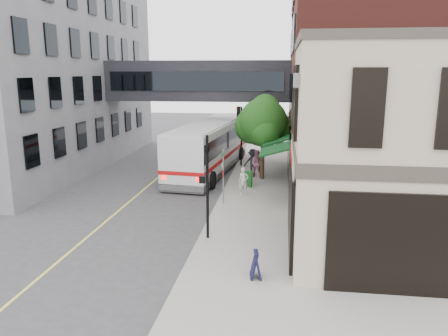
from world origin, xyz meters
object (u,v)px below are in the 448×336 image
(bus, at_px, (210,145))
(newspaper_box, at_px, (248,179))
(sandwich_board, at_px, (256,265))
(pedestrian_c, at_px, (253,163))
(pedestrian_b, at_px, (257,164))
(pedestrian_a, at_px, (244,181))

(bus, relative_size, newspaper_box, 13.58)
(sandwich_board, bearing_deg, bus, 96.65)
(pedestrian_c, height_order, newspaper_box, pedestrian_c)
(pedestrian_b, distance_m, newspaper_box, 2.56)
(pedestrian_a, height_order, sandwich_board, pedestrian_a)
(pedestrian_b, bearing_deg, newspaper_box, -93.16)
(bus, bearing_deg, pedestrian_c, -28.59)
(pedestrian_a, relative_size, pedestrian_c, 0.85)
(pedestrian_c, xyz_separation_m, sandwich_board, (1.19, -15.07, -0.46))
(pedestrian_a, xyz_separation_m, pedestrian_b, (0.54, 4.39, 0.13))
(newspaper_box, distance_m, sandwich_board, 12.40)
(pedestrian_b, distance_m, pedestrian_c, 0.43)
(pedestrian_a, xyz_separation_m, sandwich_board, (1.39, -10.42, -0.32))
(pedestrian_b, xyz_separation_m, newspaper_box, (-0.43, -2.49, -0.46))
(pedestrian_b, xyz_separation_m, pedestrian_c, (-0.34, 0.25, 0.01))
(pedestrian_a, distance_m, newspaper_box, 1.94)
(pedestrian_a, bearing_deg, pedestrian_c, 68.96)
(pedestrian_c, relative_size, sandwich_board, 1.95)
(pedestrian_a, distance_m, pedestrian_b, 4.43)
(pedestrian_c, xyz_separation_m, newspaper_box, (-0.08, -2.74, -0.46))
(pedestrian_a, bearing_deg, sandwich_board, -101.09)
(newspaper_box, bearing_deg, pedestrian_c, 93.08)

